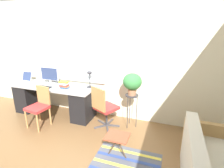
# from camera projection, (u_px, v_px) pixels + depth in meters

# --- Properties ---
(ground_plane) EXTENTS (14.00, 14.00, 0.00)m
(ground_plane) POSITION_uv_depth(u_px,v_px,m) (69.00, 124.00, 3.92)
(ground_plane) COLOR brown
(wall_back_with_window) EXTENTS (9.00, 0.12, 2.70)m
(wall_back_with_window) POSITION_uv_depth(u_px,v_px,m) (82.00, 59.00, 4.18)
(wall_back_with_window) COLOR beige
(wall_back_with_window) RESTS_ON ground_plane
(desk) EXTENTS (2.08, 0.67, 0.74)m
(desk) POSITION_uv_depth(u_px,v_px,m) (54.00, 99.00, 4.29)
(desk) COLOR #9EA3A8
(desk) RESTS_ON ground_plane
(laptop) EXTENTS (0.28, 0.34, 0.26)m
(laptop) POSITION_uv_depth(u_px,v_px,m) (24.00, 80.00, 4.42)
(laptop) COLOR #B7B7BC
(laptop) RESTS_ON desk
(monitor) EXTENTS (0.48, 0.20, 0.42)m
(monitor) POSITION_uv_depth(u_px,v_px,m) (50.00, 75.00, 4.26)
(monitor) COLOR silver
(monitor) RESTS_ON desk
(keyboard) EXTENTS (0.37, 0.12, 0.02)m
(keyboard) POSITION_uv_depth(u_px,v_px,m) (44.00, 87.00, 4.08)
(keyboard) COLOR black
(keyboard) RESTS_ON desk
(mouse) EXTENTS (0.04, 0.06, 0.03)m
(mouse) POSITION_uv_depth(u_px,v_px,m) (54.00, 87.00, 4.02)
(mouse) COLOR silver
(mouse) RESTS_ON desk
(desk_lamp) EXTENTS (0.15, 0.15, 0.39)m
(desk_lamp) POSITION_uv_depth(u_px,v_px,m) (90.00, 76.00, 3.99)
(desk_lamp) COLOR #2D2D33
(desk_lamp) RESTS_ON desk
(book_stack) EXTENTS (0.22, 0.16, 0.16)m
(book_stack) POSITION_uv_depth(u_px,v_px,m) (64.00, 85.00, 3.99)
(book_stack) COLOR #2851B2
(book_stack) RESTS_ON desk
(desk_chair_wooden) EXTENTS (0.44, 0.45, 0.87)m
(desk_chair_wooden) POSITION_uv_depth(u_px,v_px,m) (39.00, 105.00, 3.76)
(desk_chair_wooden) COLOR #B2844C
(desk_chair_wooden) RESTS_ON ground_plane
(office_chair_swivel) EXTENTS (0.58, 0.59, 0.93)m
(office_chair_swivel) POSITION_uv_depth(u_px,v_px,m) (104.00, 107.00, 3.67)
(office_chair_swivel) COLOR #47474C
(office_chair_swivel) RESTS_ON ground_plane
(plant_stand) EXTENTS (0.27, 0.27, 0.74)m
(plant_stand) POSITION_uv_depth(u_px,v_px,m) (132.00, 99.00, 3.65)
(plant_stand) COLOR #333338
(plant_stand) RESTS_ON ground_plane
(potted_plant) EXTENTS (0.38, 0.38, 0.46)m
(potted_plant) POSITION_uv_depth(u_px,v_px,m) (132.00, 82.00, 3.54)
(potted_plant) COLOR #9E6B4C
(potted_plant) RESTS_ON plant_stand
(floor_rug_striped) EXTENTS (1.08, 0.78, 0.01)m
(floor_rug_striped) POSITION_uv_depth(u_px,v_px,m) (126.00, 163.00, 2.79)
(floor_rug_striped) COLOR #565B6B
(floor_rug_striped) RESTS_ON ground_plane
(folding_stool) EXTENTS (0.37, 0.32, 0.41)m
(folding_stool) POSITION_uv_depth(u_px,v_px,m) (117.00, 138.00, 2.84)
(folding_stool) COLOR #B24C33
(folding_stool) RESTS_ON ground_plane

